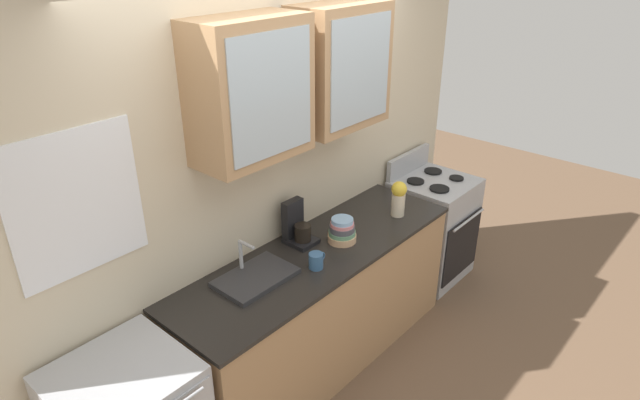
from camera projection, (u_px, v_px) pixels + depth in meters
ground_plane at (320, 357)px, 3.90m from camera, size 10.00×10.00×0.00m
back_wall_unit at (280, 147)px, 3.41m from camera, size 3.97×0.44×2.78m
counter at (319, 307)px, 3.70m from camera, size 2.19×0.65×0.90m
stove_range at (431, 227)px, 4.69m from camera, size 0.62×0.64×1.08m
sink_faucet at (255, 277)px, 3.21m from camera, size 0.47×0.30×0.23m
bowl_stack at (342, 231)px, 3.59m from camera, size 0.19×0.19×0.17m
vase at (399, 197)px, 3.89m from camera, size 0.11×0.11×0.26m
cup_near_sink at (316, 261)px, 3.31m from camera, size 0.13×0.09×0.10m
coffee_maker at (297, 227)px, 3.57m from camera, size 0.17×0.20×0.29m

